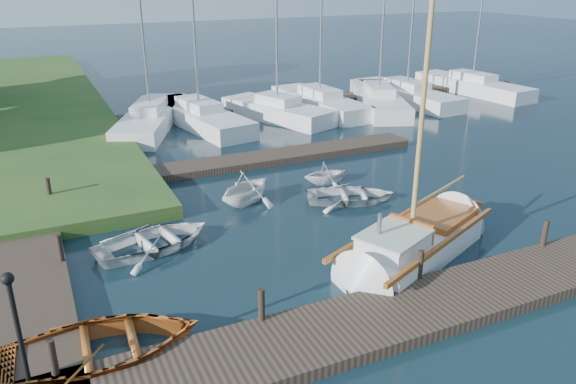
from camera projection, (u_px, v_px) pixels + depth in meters
name	position (u px, v px, depth m)	size (l,w,h in m)	color
ground	(288.00, 226.00, 18.58)	(160.00, 160.00, 0.00)	black
near_dock	(393.00, 316.00, 13.47)	(18.00, 2.20, 0.30)	#2F231D
left_dock	(22.00, 243.00, 17.08)	(2.20, 18.00, 0.30)	#2F231D
far_dock	(267.00, 158.00, 24.79)	(14.00, 1.60, 0.30)	#2F231D
pontoon	(324.00, 100.00, 35.94)	(30.00, 1.60, 0.30)	#2F231D
mooring_post_0	(53.00, 357.00, 11.17)	(0.16, 0.16, 0.80)	black
mooring_post_1	(262.00, 304.00, 12.93)	(0.16, 0.16, 0.80)	black
mooring_post_2	(420.00, 264.00, 14.70)	(0.16, 0.16, 0.80)	black
mooring_post_3	(545.00, 233.00, 16.46)	(0.16, 0.16, 0.80)	black
mooring_post_4	(60.00, 248.00, 15.58)	(0.16, 0.16, 0.80)	black
mooring_post_5	(49.00, 189.00, 19.80)	(0.16, 0.16, 0.80)	black
lamp_post	(15.00, 313.00, 10.54)	(0.24, 0.24, 2.44)	black
sailboat	(416.00, 244.00, 16.59)	(7.33, 4.68, 9.83)	white
dinghy	(99.00, 343.00, 12.00)	(3.11, 4.35, 0.90)	#964617
tender_a	(153.00, 237.00, 16.92)	(2.56, 3.58, 0.74)	white
tender_b	(246.00, 185.00, 20.19)	(2.21, 2.56, 1.35)	white
tender_c	(350.00, 193.00, 20.43)	(2.29, 3.21, 0.67)	white
tender_d	(326.00, 171.00, 22.12)	(1.63, 1.88, 0.99)	white
marina_boat_0	(150.00, 117.00, 30.09)	(5.61, 9.05, 11.43)	white
marina_boat_1	(199.00, 115.00, 30.49)	(3.68, 9.10, 9.27)	white
marina_boat_2	(277.00, 109.00, 31.67)	(4.62, 7.43, 11.91)	white
marina_boat_3	(320.00, 101.00, 33.66)	(2.81, 8.40, 12.87)	white
marina_boat_4	(379.00, 98.00, 34.46)	(5.57, 9.31, 9.67)	white
marina_boat_5	(407.00, 93.00, 35.86)	(2.68, 8.71, 11.99)	white
marina_boat_7	(472.00, 84.00, 38.55)	(3.12, 9.10, 12.34)	white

